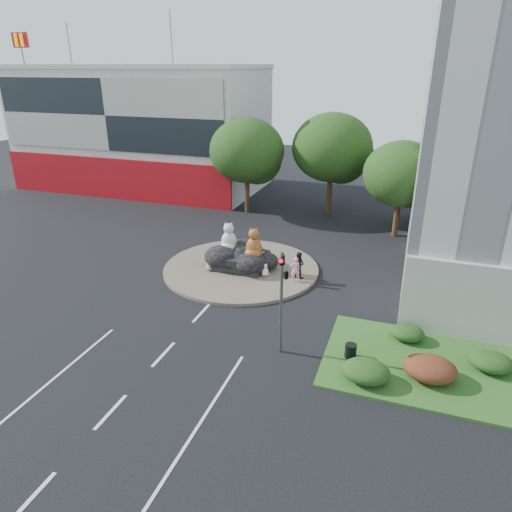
{
  "coord_description": "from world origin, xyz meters",
  "views": [
    {
      "loc": [
        9.82,
        -15.21,
        12.27
      ],
      "look_at": [
        1.73,
        7.98,
        2.0
      ],
      "focal_mm": 32.0,
      "sensor_mm": 36.0,
      "label": 1
    }
  ],
  "objects_px": {
    "kitten_calico": "(210,263)",
    "cat_white": "(229,236)",
    "pedestrian_pink": "(295,269)",
    "parked_car": "(178,194)",
    "cat_tabby": "(254,243)",
    "litter_bin": "(351,351)",
    "pedestrian_dark": "(298,265)",
    "kitten_white": "(265,269)"
  },
  "relations": [
    {
      "from": "kitten_calico",
      "to": "kitten_white",
      "type": "bearing_deg",
      "value": 6.88
    },
    {
      "from": "cat_tabby",
      "to": "parked_car",
      "type": "xyz_separation_m",
      "value": [
        -12.45,
        13.05,
        -1.25
      ]
    },
    {
      "from": "cat_tabby",
      "to": "pedestrian_pink",
      "type": "bearing_deg",
      "value": -13.06
    },
    {
      "from": "cat_white",
      "to": "pedestrian_pink",
      "type": "distance_m",
      "value": 5.05
    },
    {
      "from": "cat_tabby",
      "to": "cat_white",
      "type": "bearing_deg",
      "value": 164.05
    },
    {
      "from": "kitten_calico",
      "to": "litter_bin",
      "type": "relative_size",
      "value": 1.45
    },
    {
      "from": "kitten_calico",
      "to": "litter_bin",
      "type": "xyz_separation_m",
      "value": [
        9.88,
        -6.44,
        -0.23
      ]
    },
    {
      "from": "litter_bin",
      "to": "parked_car",
      "type": "bearing_deg",
      "value": 133.97
    },
    {
      "from": "cat_white",
      "to": "kitten_calico",
      "type": "height_order",
      "value": "cat_white"
    },
    {
      "from": "parked_car",
      "to": "kitten_white",
      "type": "bearing_deg",
      "value": -136.93
    },
    {
      "from": "cat_white",
      "to": "litter_bin",
      "type": "height_order",
      "value": "cat_white"
    },
    {
      "from": "pedestrian_dark",
      "to": "parked_car",
      "type": "relative_size",
      "value": 0.33
    },
    {
      "from": "pedestrian_pink",
      "to": "litter_bin",
      "type": "xyz_separation_m",
      "value": [
        4.32,
        -6.66,
        -0.53
      ]
    },
    {
      "from": "pedestrian_dark",
      "to": "litter_bin",
      "type": "distance_m",
      "value": 8.43
    },
    {
      "from": "cat_white",
      "to": "pedestrian_dark",
      "type": "relative_size",
      "value": 1.17
    },
    {
      "from": "pedestrian_pink",
      "to": "kitten_calico",
      "type": "bearing_deg",
      "value": -24.85
    },
    {
      "from": "pedestrian_pink",
      "to": "parked_car",
      "type": "height_order",
      "value": "pedestrian_pink"
    },
    {
      "from": "kitten_calico",
      "to": "pedestrian_dark",
      "type": "relative_size",
      "value": 0.56
    },
    {
      "from": "litter_bin",
      "to": "pedestrian_pink",
      "type": "bearing_deg",
      "value": 122.97
    },
    {
      "from": "kitten_white",
      "to": "parked_car",
      "type": "relative_size",
      "value": 0.16
    },
    {
      "from": "parked_car",
      "to": "litter_bin",
      "type": "distance_m",
      "value": 28.29
    },
    {
      "from": "kitten_calico",
      "to": "cat_white",
      "type": "bearing_deg",
      "value": 62.13
    },
    {
      "from": "cat_white",
      "to": "pedestrian_pink",
      "type": "height_order",
      "value": "cat_white"
    },
    {
      "from": "cat_tabby",
      "to": "litter_bin",
      "type": "xyz_separation_m",
      "value": [
        7.19,
        -7.31,
        -1.65
      ]
    },
    {
      "from": "cat_tabby",
      "to": "kitten_white",
      "type": "relative_size",
      "value": 2.45
    },
    {
      "from": "pedestrian_pink",
      "to": "parked_car",
      "type": "xyz_separation_m",
      "value": [
        -15.32,
        13.7,
        -0.14
      ]
    },
    {
      "from": "kitten_calico",
      "to": "parked_car",
      "type": "xyz_separation_m",
      "value": [
        -9.76,
        13.92,
        0.17
      ]
    },
    {
      "from": "cat_white",
      "to": "pedestrian_pink",
      "type": "relative_size",
      "value": 1.26
    },
    {
      "from": "cat_white",
      "to": "pedestrian_dark",
      "type": "distance_m",
      "value": 4.97
    },
    {
      "from": "cat_tabby",
      "to": "pedestrian_dark",
      "type": "distance_m",
      "value": 3.09
    },
    {
      "from": "kitten_calico",
      "to": "parked_car",
      "type": "distance_m",
      "value": 17.0
    },
    {
      "from": "kitten_white",
      "to": "pedestrian_dark",
      "type": "height_order",
      "value": "pedestrian_dark"
    },
    {
      "from": "kitten_calico",
      "to": "parked_car",
      "type": "relative_size",
      "value": 0.18
    },
    {
      "from": "cat_white",
      "to": "parked_car",
      "type": "relative_size",
      "value": 0.38
    },
    {
      "from": "kitten_calico",
      "to": "kitten_white",
      "type": "relative_size",
      "value": 1.16
    },
    {
      "from": "parked_car",
      "to": "litter_bin",
      "type": "relative_size",
      "value": 7.93
    },
    {
      "from": "cat_white",
      "to": "pedestrian_dark",
      "type": "height_order",
      "value": "cat_white"
    },
    {
      "from": "kitten_calico",
      "to": "parked_car",
      "type": "height_order",
      "value": "parked_car"
    },
    {
      "from": "kitten_calico",
      "to": "kitten_white",
      "type": "height_order",
      "value": "kitten_calico"
    },
    {
      "from": "parked_car",
      "to": "pedestrian_pink",
      "type": "bearing_deg",
      "value": -133.32
    },
    {
      "from": "kitten_calico",
      "to": "kitten_white",
      "type": "distance_m",
      "value": 3.62
    },
    {
      "from": "cat_white",
      "to": "kitten_calico",
      "type": "xyz_separation_m",
      "value": [
        -0.78,
        -1.41,
        -1.41
      ]
    }
  ]
}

